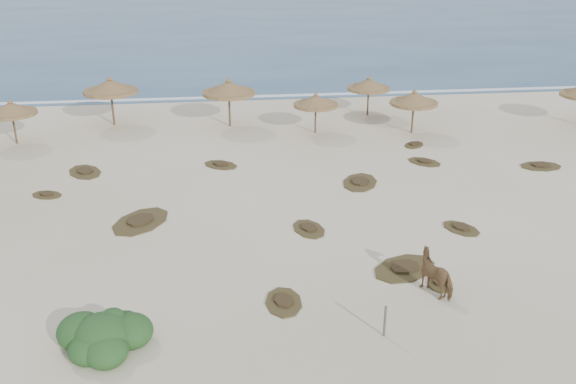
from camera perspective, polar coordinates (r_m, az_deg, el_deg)
The scene contains 25 objects.
ground at distance 24.40m, azimuth 3.95°, elevation -6.93°, with size 160.00×160.00×0.00m, color beige.
ocean at distance 96.61m, azimuth -4.18°, elevation 15.77°, with size 200.00×100.00×0.01m, color navy.
foam_line at distance 48.48m, azimuth -1.51°, elevation 8.52°, with size 70.00×0.60×0.01m, color white.
palapa_0 at distance 40.60m, azimuth -23.39°, elevation 6.78°, with size 3.70×3.70×2.70m.
palapa_1 at distance 42.36m, azimuth -15.52°, elevation 8.99°, with size 4.48×4.48×3.19m.
palapa_2 at distance 40.77m, azimuth -5.29°, elevation 9.15°, with size 4.41×4.41×3.14m.
palapa_3 at distance 39.39m, azimuth 2.48°, elevation 8.07°, with size 2.86×2.86×2.57m.
palapa_4 at distance 43.37m, azimuth 7.20°, elevation 9.44°, with size 3.54×3.54×2.69m.
palapa_5 at distance 40.05m, azimuth 11.14°, elevation 8.12°, with size 3.91×3.91×2.75m.
horse at distance 23.26m, azimuth 13.15°, elevation -7.08°, with size 0.79×1.74×1.47m, color olive.
fence_post_near at distance 20.77m, azimuth 8.61°, elevation -11.28°, with size 0.08×0.08×1.09m, color brown.
bush at distance 20.88m, azimuth -16.07°, elevation -12.20°, with size 2.96×2.61×1.33m.
scrub_1 at distance 28.73m, azimuth -12.97°, elevation -2.53°, with size 3.30×3.68×0.16m.
scrub_2 at distance 27.34m, azimuth 1.87°, elevation -3.27°, with size 1.70×2.19×0.16m.
scrub_3 at distance 32.32m, azimuth 6.41°, elevation 0.88°, with size 2.53×3.02×0.16m.
scrub_4 at distance 28.35m, azimuth 15.13°, elevation -3.12°, with size 1.90×2.09×0.16m.
scrub_5 at distance 36.83m, azimuth 21.55°, elevation 2.18°, with size 2.23×1.46×0.16m.
scrub_6 at distance 35.10m, azimuth -17.61°, elevation 1.73°, with size 2.45×2.80×0.16m.
scrub_7 at distance 35.63m, azimuth 12.03°, elevation 2.65°, with size 2.18×2.19×0.16m.
scrub_8 at distance 32.76m, azimuth -20.65°, elevation -0.22°, with size 1.77×1.48×0.16m.
scrub_9 at distance 24.77m, azimuth 10.31°, elevation -6.66°, with size 3.30×2.98×0.16m.
scrub_10 at distance 38.27m, azimuth 11.15°, elevation 4.15°, with size 1.72×1.76×0.16m.
scrub_11 at distance 22.39m, azimuth -0.39°, elevation -9.73°, with size 1.31×1.98×0.16m.
scrub_12 at distance 24.06m, azimuth 13.29°, elevation -7.88°, with size 1.07×1.45×0.16m.
scrub_13 at distance 34.62m, azimuth -6.01°, elevation 2.43°, with size 2.32×2.18×0.16m.
Camera 1 is at (-4.03, -20.76, 12.18)m, focal length 40.00 mm.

